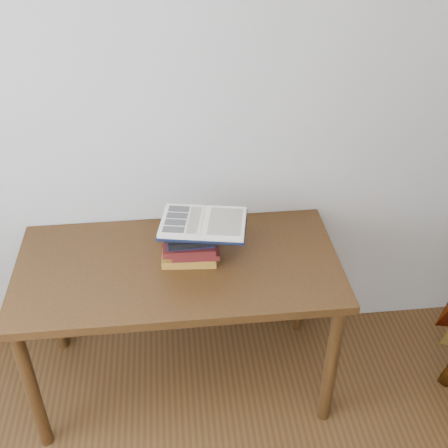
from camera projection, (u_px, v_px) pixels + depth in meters
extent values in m
cube|color=#BAB8B0|center=(177.00, 119.00, 2.50)|extent=(3.50, 0.04, 2.60)
cube|color=#442B11|center=(178.00, 267.00, 2.51)|extent=(1.45, 0.72, 0.04)
cylinder|color=#442B11|center=(32.00, 390.00, 2.43)|extent=(0.06, 0.06, 0.73)
cylinder|color=#442B11|center=(331.00, 365.00, 2.55)|extent=(0.06, 0.06, 0.73)
cylinder|color=#442B11|center=(52.00, 296.00, 2.92)|extent=(0.06, 0.06, 0.73)
cylinder|color=#442B11|center=(302.00, 279.00, 3.04)|extent=(0.06, 0.06, 0.73)
cube|color=#A36525|center=(189.00, 255.00, 2.52)|extent=(0.25, 0.18, 0.04)
cube|color=maroon|center=(195.00, 250.00, 2.50)|extent=(0.22, 0.14, 0.03)
cube|color=maroon|center=(189.00, 243.00, 2.50)|extent=(0.24, 0.19, 0.03)
cube|color=#19184A|center=(190.00, 238.00, 2.48)|extent=(0.21, 0.14, 0.03)
cube|color=black|center=(191.00, 235.00, 2.44)|extent=(0.22, 0.17, 0.03)
cube|color=black|center=(194.00, 230.00, 2.43)|extent=(0.26, 0.17, 0.03)
cube|color=black|center=(203.00, 225.00, 2.43)|extent=(0.41, 0.32, 0.01)
cube|color=white|center=(182.00, 221.00, 2.43)|extent=(0.22, 0.27, 0.02)
cube|color=white|center=(225.00, 223.00, 2.42)|extent=(0.22, 0.27, 0.02)
cylinder|color=white|center=(203.00, 222.00, 2.42)|extent=(0.06, 0.24, 0.01)
cube|color=black|center=(179.00, 209.00, 2.49)|extent=(0.10, 0.06, 0.00)
cube|color=black|center=(177.00, 215.00, 2.45)|extent=(0.10, 0.06, 0.00)
cube|color=black|center=(175.00, 222.00, 2.41)|extent=(0.10, 0.06, 0.00)
cube|color=black|center=(173.00, 229.00, 2.36)|extent=(0.10, 0.06, 0.00)
cube|color=#BDB8A3|center=(194.00, 220.00, 2.42)|extent=(0.08, 0.21, 0.00)
cube|color=#BDB8A3|center=(225.00, 221.00, 2.41)|extent=(0.18, 0.23, 0.00)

